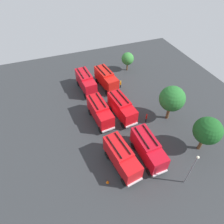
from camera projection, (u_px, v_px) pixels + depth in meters
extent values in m
plane|color=#2D3033|center=(112.00, 117.00, 36.04)|extent=(56.42, 56.42, 0.00)
cube|color=red|center=(90.00, 88.00, 39.17)|extent=(2.39, 2.67, 2.60)
cube|color=#8C9EAD|center=(92.00, 90.00, 38.27)|extent=(0.25, 2.12, 1.46)
cube|color=red|center=(84.00, 79.00, 41.35)|extent=(4.98, 2.87, 2.90)
cube|color=black|center=(87.00, 72.00, 40.47)|extent=(4.32, 0.46, 0.12)
cube|color=black|center=(80.00, 73.00, 40.05)|extent=(4.32, 0.46, 0.12)
cube|color=silver|center=(92.00, 96.00, 39.19)|extent=(0.39, 2.38, 0.28)
cylinder|color=black|center=(96.00, 93.00, 40.49)|extent=(1.12, 0.44, 1.10)
cylinder|color=black|center=(85.00, 96.00, 39.75)|extent=(1.12, 0.44, 1.10)
cylinder|color=black|center=(88.00, 81.00, 43.68)|extent=(1.12, 0.44, 1.10)
cylinder|color=black|center=(78.00, 84.00, 42.95)|extent=(1.12, 0.44, 1.10)
cube|color=red|center=(106.00, 121.00, 32.54)|extent=(2.41, 2.68, 2.60)
cube|color=#8C9EAD|center=(108.00, 123.00, 31.64)|extent=(0.27, 2.12, 1.46)
cube|color=red|center=(98.00, 107.00, 34.70)|extent=(5.00, 2.91, 2.90)
cube|color=black|center=(101.00, 100.00, 33.83)|extent=(4.31, 0.50, 0.12)
cube|color=black|center=(94.00, 102.00, 33.40)|extent=(4.31, 0.50, 0.12)
cube|color=silver|center=(109.00, 130.00, 32.56)|extent=(0.41, 2.38, 0.28)
cylinder|color=black|center=(112.00, 125.00, 33.86)|extent=(1.13, 0.45, 1.10)
cylinder|color=black|center=(100.00, 130.00, 33.11)|extent=(1.13, 0.45, 1.10)
cylinder|color=black|center=(101.00, 108.00, 37.03)|extent=(1.13, 0.45, 1.10)
cylinder|color=black|center=(90.00, 112.00, 36.29)|extent=(1.13, 0.45, 1.10)
cube|color=red|center=(131.00, 171.00, 25.78)|extent=(2.53, 2.79, 2.60)
cube|color=#8C9EAD|center=(135.00, 176.00, 24.91)|extent=(0.38, 2.11, 1.46)
cube|color=red|center=(118.00, 151.00, 27.89)|extent=(5.11, 3.16, 2.90)
cube|color=black|center=(122.00, 143.00, 27.03)|extent=(4.29, 0.74, 0.12)
cube|color=black|center=(114.00, 147.00, 26.56)|extent=(4.29, 0.74, 0.12)
cube|color=silver|center=(135.00, 182.00, 25.83)|extent=(0.54, 2.38, 0.28)
cylinder|color=black|center=(138.00, 174.00, 27.15)|extent=(1.14, 0.50, 1.10)
cylinder|color=black|center=(124.00, 182.00, 26.32)|extent=(1.14, 0.50, 1.10)
cylinder|color=black|center=(120.00, 149.00, 30.24)|extent=(1.14, 0.50, 1.10)
cylinder|color=black|center=(107.00, 155.00, 29.41)|extent=(1.14, 0.50, 1.10)
cube|color=red|center=(111.00, 84.00, 40.06)|extent=(2.52, 2.78, 2.60)
cube|color=#8C9EAD|center=(114.00, 86.00, 39.18)|extent=(0.37, 2.12, 1.46)
cube|color=red|center=(104.00, 76.00, 42.17)|extent=(5.10, 3.13, 2.90)
cube|color=black|center=(107.00, 69.00, 41.32)|extent=(4.30, 0.71, 0.12)
cube|color=black|center=(101.00, 70.00, 40.85)|extent=(4.30, 0.71, 0.12)
cube|color=silver|center=(114.00, 92.00, 40.10)|extent=(0.52, 2.38, 0.28)
cylinder|color=black|center=(117.00, 89.00, 41.43)|extent=(1.14, 0.50, 1.10)
cylinder|color=black|center=(107.00, 92.00, 40.60)|extent=(1.14, 0.50, 1.10)
cylinder|color=black|center=(106.00, 78.00, 44.52)|extent=(1.14, 0.50, 1.10)
cylinder|color=black|center=(97.00, 81.00, 43.70)|extent=(1.14, 0.50, 1.10)
cube|color=red|center=(129.00, 116.00, 33.31)|extent=(2.47, 2.74, 2.60)
cube|color=#8C9EAD|center=(132.00, 119.00, 32.42)|extent=(0.32, 2.12, 1.46)
cube|color=red|center=(119.00, 104.00, 35.44)|extent=(5.06, 3.03, 2.90)
cube|color=black|center=(123.00, 96.00, 34.58)|extent=(4.31, 0.61, 0.12)
cube|color=black|center=(116.00, 98.00, 34.12)|extent=(4.31, 0.61, 0.12)
cube|color=silver|center=(132.00, 125.00, 33.34)|extent=(0.47, 2.38, 0.28)
cylinder|color=black|center=(134.00, 121.00, 34.65)|extent=(1.13, 0.47, 1.10)
cylinder|color=black|center=(123.00, 125.00, 33.86)|extent=(1.13, 0.47, 1.10)
cylinder|color=black|center=(121.00, 105.00, 37.78)|extent=(1.13, 0.47, 1.10)
cylinder|color=black|center=(110.00, 109.00, 36.99)|extent=(1.13, 0.47, 1.10)
cube|color=red|center=(157.00, 162.00, 26.78)|extent=(2.28, 2.57, 2.60)
cube|color=#8C9EAD|center=(161.00, 167.00, 25.87)|extent=(0.15, 2.13, 1.46)
cube|color=red|center=(145.00, 143.00, 29.00)|extent=(4.88, 2.66, 2.90)
cube|color=black|center=(150.00, 135.00, 28.10)|extent=(4.32, 0.26, 0.12)
cube|color=black|center=(142.00, 138.00, 27.72)|extent=(4.32, 0.26, 0.12)
cube|color=silver|center=(160.00, 173.00, 26.78)|extent=(0.28, 2.38, 0.28)
cylinder|color=black|center=(163.00, 166.00, 28.06)|extent=(1.11, 0.39, 1.10)
cylinder|color=black|center=(149.00, 172.00, 27.39)|extent=(1.11, 0.39, 1.10)
cylinder|color=black|center=(146.00, 141.00, 31.31)|extent=(1.11, 0.39, 1.10)
cylinder|color=black|center=(133.00, 146.00, 30.65)|extent=(1.11, 0.39, 1.10)
cylinder|color=black|center=(146.00, 120.00, 34.94)|extent=(0.16, 0.16, 0.83)
cylinder|color=black|center=(146.00, 119.00, 35.08)|extent=(0.16, 0.16, 0.83)
cube|color=#B7140F|center=(147.00, 117.00, 34.47)|extent=(0.48, 0.45, 0.72)
sphere|color=#9E704C|center=(147.00, 115.00, 34.14)|extent=(0.23, 0.23, 0.23)
cylinder|color=#B7140F|center=(147.00, 115.00, 34.07)|extent=(0.29, 0.29, 0.07)
cylinder|color=black|center=(120.00, 86.00, 42.62)|extent=(0.16, 0.16, 0.80)
cylinder|color=black|center=(120.00, 86.00, 42.48)|extent=(0.16, 0.16, 0.80)
cube|color=orange|center=(120.00, 83.00, 42.03)|extent=(0.45, 0.29, 0.69)
sphere|color=beige|center=(121.00, 81.00, 41.71)|extent=(0.23, 0.23, 0.23)
cylinder|color=orange|center=(121.00, 81.00, 41.65)|extent=(0.28, 0.28, 0.07)
cylinder|color=black|center=(145.00, 130.00, 33.24)|extent=(0.16, 0.16, 0.80)
cylinder|color=black|center=(144.00, 130.00, 33.21)|extent=(0.16, 0.16, 0.80)
cube|color=orange|center=(145.00, 127.00, 32.71)|extent=(0.31, 0.45, 0.69)
sphere|color=brown|center=(146.00, 126.00, 32.39)|extent=(0.23, 0.23, 0.23)
cylinder|color=orange|center=(146.00, 125.00, 32.33)|extent=(0.28, 0.28, 0.07)
cylinder|color=brown|center=(127.00, 67.00, 47.44)|extent=(0.37, 0.37, 1.86)
sphere|color=#337A33|center=(128.00, 59.00, 45.92)|extent=(2.97, 2.97, 2.97)
cylinder|color=brown|center=(168.00, 112.00, 35.00)|extent=(0.56, 0.56, 2.79)
sphere|color=#236628|center=(172.00, 99.00, 32.72)|extent=(4.46, 4.46, 4.46)
cylinder|color=brown|center=(201.00, 143.00, 30.07)|extent=(0.52, 0.52, 2.61)
sphere|color=#19511E|center=(208.00, 131.00, 27.93)|extent=(4.18, 4.18, 4.18)
cone|color=#F2600C|center=(108.00, 182.00, 26.58)|extent=(0.43, 0.43, 0.62)
cone|color=#F2600C|center=(96.00, 88.00, 42.16)|extent=(0.48, 0.48, 0.69)
cylinder|color=slate|center=(190.00, 171.00, 24.72)|extent=(0.16, 0.16, 6.12)
sphere|color=#F2EFCC|center=(198.00, 157.00, 22.47)|extent=(0.36, 0.36, 0.36)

